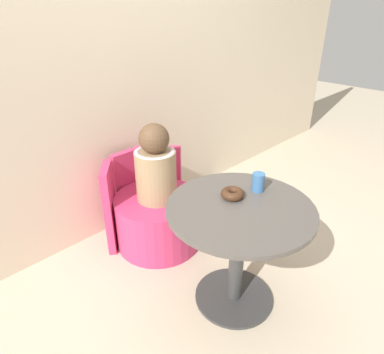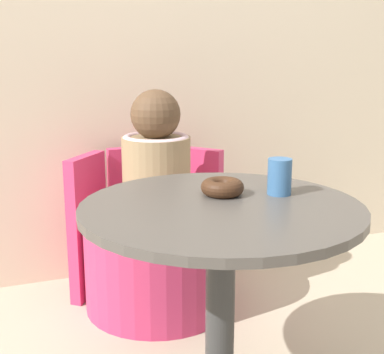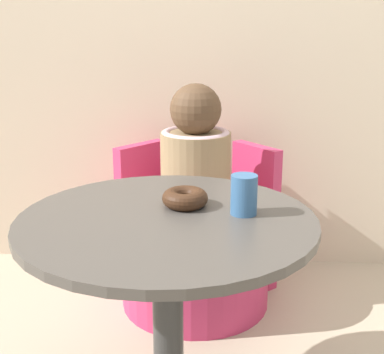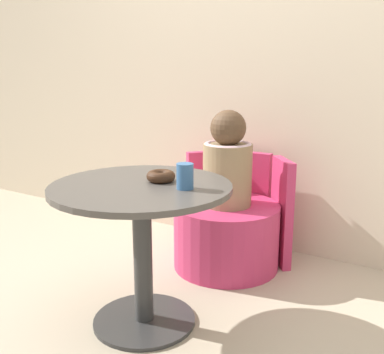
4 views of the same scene
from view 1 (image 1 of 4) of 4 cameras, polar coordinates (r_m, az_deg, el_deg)
ground_plane at (r=2.22m, az=7.31°, el=-18.11°), size 12.00×12.00×0.00m
back_wall at (r=2.42m, az=-13.33°, el=17.84°), size 6.00×0.06×2.40m
round_table at (r=1.86m, az=7.76°, el=-9.36°), size 0.77×0.77×0.64m
tub_chair at (r=2.46m, az=-5.62°, el=-7.15°), size 0.60×0.60×0.37m
booth_backrest at (r=2.56m, az=-9.31°, el=-2.58°), size 0.70×0.25×0.62m
child_figure at (r=2.25m, az=-6.10°, el=1.76°), size 0.27×0.27×0.53m
donut at (r=1.83m, az=6.77°, el=-2.77°), size 0.12×0.12×0.05m
cup at (r=1.90m, az=10.96°, el=-0.85°), size 0.07×0.07×0.10m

